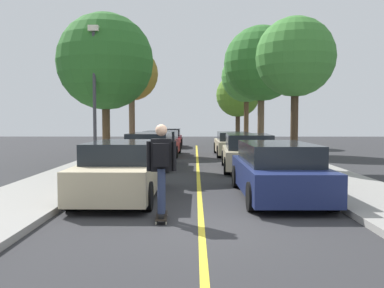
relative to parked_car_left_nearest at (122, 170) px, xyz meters
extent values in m
plane|color=#2D2D30|center=(1.96, -2.75, -0.69)|extent=(80.00, 80.00, 0.00)
cube|color=gold|center=(1.96, 1.25, -0.69)|extent=(0.12, 39.20, 0.01)
cube|color=#BCAD89|center=(0.00, -0.03, -0.14)|extent=(1.80, 4.39, 0.74)
cube|color=black|center=(0.00, 0.08, 0.47)|extent=(1.57, 2.63, 0.49)
cylinder|color=black|center=(0.81, -1.52, -0.37)|extent=(0.22, 0.64, 0.64)
cylinder|color=black|center=(-0.83, -1.51, -0.37)|extent=(0.22, 0.64, 0.64)
cylinder|color=black|center=(0.83, 1.45, -0.37)|extent=(0.22, 0.64, 0.64)
cylinder|color=black|center=(-0.81, 1.47, -0.37)|extent=(0.22, 0.64, 0.64)
cube|color=#B7B7BC|center=(0.00, 6.65, -0.16)|extent=(1.89, 4.40, 0.71)
cube|color=black|center=(0.00, 6.60, 0.47)|extent=(1.64, 2.91, 0.53)
cylinder|color=black|center=(0.80, 5.15, -0.37)|extent=(0.23, 0.64, 0.64)
cylinder|color=black|center=(-0.87, 5.19, -0.37)|extent=(0.23, 0.64, 0.64)
cylinder|color=black|center=(0.87, 8.12, -0.37)|extent=(0.23, 0.64, 0.64)
cylinder|color=black|center=(-0.80, 8.15, -0.37)|extent=(0.23, 0.64, 0.64)
cube|color=maroon|center=(0.00, 12.18, -0.19)|extent=(1.99, 4.43, 0.65)
cube|color=black|center=(0.00, 12.21, 0.39)|extent=(1.73, 2.93, 0.52)
cylinder|color=black|center=(0.85, 10.67, -0.37)|extent=(0.23, 0.64, 0.64)
cylinder|color=black|center=(-0.92, 10.71, -0.37)|extent=(0.23, 0.64, 0.64)
cylinder|color=black|center=(0.92, 13.65, -0.37)|extent=(0.23, 0.64, 0.64)
cylinder|color=black|center=(-0.85, 13.69, -0.37)|extent=(0.23, 0.64, 0.64)
cube|color=maroon|center=(0.00, 19.15, -0.21)|extent=(1.80, 4.14, 0.61)
cube|color=black|center=(0.00, 19.10, 0.36)|extent=(1.57, 2.51, 0.53)
cylinder|color=black|center=(0.83, 17.80, -0.37)|extent=(0.23, 0.64, 0.64)
cylinder|color=black|center=(-0.80, 17.78, -0.37)|extent=(0.23, 0.64, 0.64)
cylinder|color=black|center=(0.80, 20.52, -0.37)|extent=(0.23, 0.64, 0.64)
cylinder|color=black|center=(-0.83, 20.50, -0.37)|extent=(0.23, 0.64, 0.64)
cube|color=navy|center=(3.92, 0.02, -0.16)|extent=(1.87, 4.58, 0.70)
cube|color=black|center=(3.92, 0.10, 0.44)|extent=(1.64, 3.09, 0.50)
cylinder|color=black|center=(3.06, 1.60, -0.37)|extent=(0.22, 0.64, 0.64)
cylinder|color=black|center=(4.77, 1.61, -0.37)|extent=(0.22, 0.64, 0.64)
cylinder|color=black|center=(3.08, -1.57, -0.37)|extent=(0.22, 0.64, 0.64)
cylinder|color=black|center=(4.79, -1.56, -0.37)|extent=(0.22, 0.64, 0.64)
cube|color=#BCAD89|center=(3.92, 5.84, -0.18)|extent=(2.04, 4.41, 0.66)
cube|color=black|center=(3.92, 5.80, 0.43)|extent=(1.75, 2.77, 0.56)
cylinder|color=black|center=(3.10, 7.34, -0.37)|extent=(0.24, 0.65, 0.64)
cylinder|color=black|center=(4.86, 7.27, -0.37)|extent=(0.24, 0.65, 0.64)
cylinder|color=black|center=(2.99, 4.40, -0.37)|extent=(0.24, 0.65, 0.64)
cylinder|color=black|center=(4.75, 4.33, -0.37)|extent=(0.24, 0.65, 0.64)
cube|color=#BCAD89|center=(3.92, 12.32, -0.18)|extent=(1.83, 4.50, 0.66)
cube|color=black|center=(3.93, 12.17, 0.37)|extent=(1.61, 2.68, 0.44)
cylinder|color=black|center=(3.07, 13.87, -0.37)|extent=(0.22, 0.64, 0.64)
cylinder|color=black|center=(4.78, 13.87, -0.37)|extent=(0.22, 0.64, 0.64)
cylinder|color=black|center=(3.07, 10.77, -0.37)|extent=(0.22, 0.64, 0.64)
cylinder|color=black|center=(4.78, 10.77, -0.37)|extent=(0.22, 0.64, 0.64)
cylinder|color=#4C3823|center=(-1.71, 6.20, 1.00)|extent=(0.31, 0.31, 3.10)
sphere|color=#2D6B28|center=(-1.71, 6.20, 3.57)|extent=(3.81, 3.81, 3.81)
cylinder|color=brown|center=(-1.71, 13.03, 1.14)|extent=(0.33, 0.33, 3.39)
sphere|color=olive|center=(-1.71, 13.03, 3.83)|extent=(2.99, 2.99, 2.99)
cylinder|color=#3D2D1E|center=(5.64, 5.48, 1.12)|extent=(0.29, 0.29, 3.35)
sphere|color=#3D7F33|center=(5.64, 5.48, 3.65)|extent=(3.01, 3.01, 3.01)
cylinder|color=brown|center=(5.64, 13.52, 1.25)|extent=(0.38, 0.38, 3.60)
sphere|color=#2D6B28|center=(5.64, 13.52, 4.47)|extent=(4.28, 4.28, 4.28)
cylinder|color=#4C3823|center=(5.64, 20.32, 1.45)|extent=(0.35, 0.35, 4.00)
sphere|color=#3D7F33|center=(5.64, 20.32, 4.39)|extent=(3.69, 3.69, 3.69)
cylinder|color=#3D2D1E|center=(5.64, 26.37, 0.90)|extent=(0.40, 0.40, 2.91)
sphere|color=#4C7A23|center=(5.64, 26.37, 3.42)|extent=(3.84, 3.84, 3.84)
cylinder|color=#B2140F|center=(-1.50, 1.99, -0.28)|extent=(0.20, 0.20, 0.55)
sphere|color=#B2140F|center=(-1.50, 1.99, 0.06)|extent=(0.18, 0.18, 0.18)
cylinder|color=#38383D|center=(-1.75, 4.48, 1.91)|extent=(0.12, 0.12, 4.93)
cube|color=#EAE5C6|center=(-1.75, 4.48, 4.50)|extent=(0.36, 0.24, 0.20)
cube|color=black|center=(1.19, -2.37, -0.60)|extent=(0.26, 0.85, 0.02)
cylinder|color=beige|center=(1.08, -2.03, -0.67)|extent=(0.03, 0.06, 0.06)
cylinder|color=beige|center=(1.27, -2.02, -0.67)|extent=(0.03, 0.06, 0.06)
cylinder|color=beige|center=(1.11, -2.71, -0.67)|extent=(0.03, 0.06, 0.06)
cylinder|color=beige|center=(1.30, -2.70, -0.67)|extent=(0.03, 0.06, 0.06)
cube|color=#99999E|center=(1.18, -2.03, -0.63)|extent=(0.10, 0.04, 0.02)
cube|color=#99999E|center=(1.21, -2.71, -0.63)|extent=(0.10, 0.04, 0.02)
cube|color=black|center=(1.18, -2.15, -0.56)|extent=(0.11, 0.26, 0.06)
cube|color=black|center=(1.20, -2.59, -0.56)|extent=(0.11, 0.26, 0.06)
cylinder|color=#283351|center=(1.19, -2.25, -0.10)|extent=(0.16, 0.16, 0.87)
cylinder|color=#283351|center=(1.20, -2.49, -0.10)|extent=(0.16, 0.16, 0.87)
cube|color=black|center=(1.19, -2.37, 0.59)|extent=(0.41, 0.24, 0.63)
sphere|color=tan|center=(1.19, -2.37, 1.07)|extent=(0.23, 0.23, 0.23)
cylinder|color=black|center=(0.95, -2.38, 0.57)|extent=(0.09, 0.09, 0.58)
cylinder|color=black|center=(1.44, -2.35, 0.57)|extent=(0.09, 0.09, 0.58)
cube|color=black|center=(1.20, -2.57, 0.61)|extent=(0.31, 0.19, 0.44)
camera|label=1|loc=(1.84, -10.39, 1.28)|focal=38.84mm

